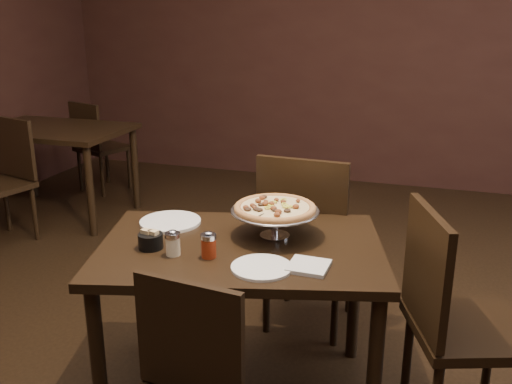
% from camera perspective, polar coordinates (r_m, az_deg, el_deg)
% --- Properties ---
extents(room, '(6.04, 7.04, 2.84)m').
position_cam_1_polar(room, '(2.21, -0.72, 11.41)').
color(room, black).
rests_on(room, ground).
extents(dining_table, '(1.32, 1.04, 0.72)m').
position_cam_1_polar(dining_table, '(2.39, -1.52, -7.39)').
color(dining_table, black).
rests_on(dining_table, ground).
extents(background_table, '(1.19, 0.79, 0.74)m').
position_cam_1_polar(background_table, '(4.94, -19.57, 5.00)').
color(background_table, black).
rests_on(background_table, ground).
extents(pizza_stand, '(0.37, 0.37, 0.15)m').
position_cam_1_polar(pizza_stand, '(2.40, 1.91, -1.65)').
color(pizza_stand, silver).
rests_on(pizza_stand, dining_table).
extents(parmesan_shaker, '(0.06, 0.06, 0.11)m').
position_cam_1_polar(parmesan_shaker, '(2.26, -8.32, -5.09)').
color(parmesan_shaker, '#F9EBC1').
rests_on(parmesan_shaker, dining_table).
extents(pepper_flake_shaker, '(0.06, 0.06, 0.11)m').
position_cam_1_polar(pepper_flake_shaker, '(2.23, -4.76, -5.30)').
color(pepper_flake_shaker, maroon).
rests_on(pepper_flake_shaker, dining_table).
extents(packet_caddy, '(0.10, 0.10, 0.08)m').
position_cam_1_polar(packet_caddy, '(2.35, -10.50, -4.77)').
color(packet_caddy, black).
rests_on(packet_caddy, dining_table).
extents(napkin_stack, '(0.15, 0.15, 0.02)m').
position_cam_1_polar(napkin_stack, '(2.16, 5.28, -7.40)').
color(napkin_stack, silver).
rests_on(napkin_stack, dining_table).
extents(plate_left, '(0.27, 0.27, 0.01)m').
position_cam_1_polar(plate_left, '(2.61, -8.56, -2.96)').
color(plate_left, white).
rests_on(plate_left, dining_table).
extents(plate_near, '(0.23, 0.23, 0.01)m').
position_cam_1_polar(plate_near, '(2.14, 0.56, -7.56)').
color(plate_near, white).
rests_on(plate_near, dining_table).
extents(serving_spatula, '(0.15, 0.15, 0.02)m').
position_cam_1_polar(serving_spatula, '(2.33, 1.03, -2.34)').
color(serving_spatula, silver).
rests_on(serving_spatula, pizza_stand).
extents(chair_far, '(0.48, 0.48, 0.97)m').
position_cam_1_polar(chair_far, '(2.96, 5.16, -4.46)').
color(chair_far, black).
rests_on(chair_far, ground).
extents(chair_side, '(0.56, 0.56, 0.95)m').
position_cam_1_polar(chair_side, '(2.38, 19.14, -11.57)').
color(chair_side, black).
rests_on(chair_side, ground).
extents(bg_chair_far, '(0.50, 0.50, 0.85)m').
position_cam_1_polar(bg_chair_far, '(5.52, -15.65, 4.72)').
color(bg_chair_far, black).
rests_on(bg_chair_far, ground).
extents(bg_chair_near, '(0.52, 0.52, 0.90)m').
position_cam_1_polar(bg_chair_near, '(4.54, -23.94, 1.45)').
color(bg_chair_near, black).
rests_on(bg_chair_near, ground).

